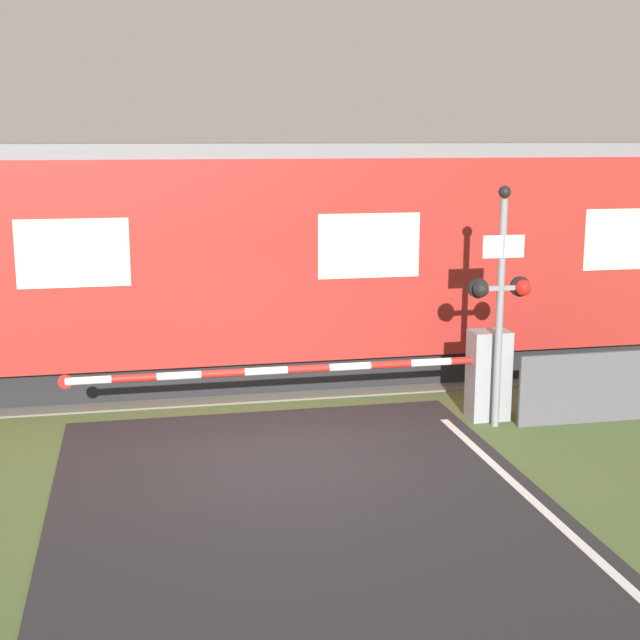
{
  "coord_description": "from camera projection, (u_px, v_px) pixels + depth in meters",
  "views": [
    {
      "loc": [
        -1.82,
        -11.47,
        4.32
      ],
      "look_at": [
        0.89,
        1.59,
        1.55
      ],
      "focal_mm": 50.0,
      "sensor_mm": 36.0,
      "label": 1
    }
  ],
  "objects": [
    {
      "name": "signal_post",
      "position": [
        501.0,
        292.0,
        13.09
      ],
      "size": [
        0.96,
        0.26,
        3.61
      ],
      "color": "gray",
      "rests_on": "ground_plane"
    },
    {
      "name": "train",
      "position": [
        350.0,
        258.0,
        16.14
      ],
      "size": [
        17.29,
        2.74,
        4.19
      ],
      "color": "black",
      "rests_on": "ground_plane"
    },
    {
      "name": "crossing_barrier",
      "position": [
        455.0,
        374.0,
        13.61
      ],
      "size": [
        6.7,
        0.44,
        1.4
      ],
      "color": "gray",
      "rests_on": "ground_plane"
    },
    {
      "name": "track_bed",
      "position": [
        244.0,
        377.0,
        16.18
      ],
      "size": [
        36.0,
        3.2,
        0.13
      ],
      "color": "#666056",
      "rests_on": "ground_plane"
    },
    {
      "name": "ground_plane",
      "position": [
        280.0,
        456.0,
        12.24
      ],
      "size": [
        80.0,
        80.0,
        0.0
      ],
      "primitive_type": "plane",
      "color": "#4C6033"
    },
    {
      "name": "roadside_fence",
      "position": [
        605.0,
        387.0,
        13.62
      ],
      "size": [
        2.81,
        0.06,
        1.1
      ],
      "color": "#4C4C51",
      "rests_on": "ground_plane"
    }
  ]
}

